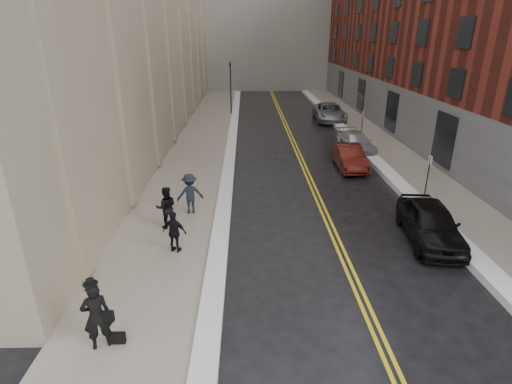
{
  "coord_description": "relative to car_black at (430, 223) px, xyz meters",
  "views": [
    {
      "loc": [
        -1.11,
        -10.48,
        7.81
      ],
      "look_at": [
        -0.72,
        5.02,
        1.6
      ],
      "focal_mm": 28.0,
      "sensor_mm": 36.0,
      "label": 1
    }
  ],
  "objects": [
    {
      "name": "building_right",
      "position": [
        11.32,
        19.39,
        8.22
      ],
      "size": [
        14.0,
        50.0,
        18.0
      ],
      "primitive_type": "cube",
      "color": "maroon",
      "rests_on": "ground"
    },
    {
      "name": "car_maroon",
      "position": [
        -0.98,
        9.3,
        -0.08
      ],
      "size": [
        1.52,
        4.29,
        1.41
      ],
      "primitive_type": "imported",
      "rotation": [
        0.0,
        0.0,
        -0.01
      ],
      "color": "#4C130D",
      "rests_on": "ground"
    },
    {
      "name": "pedestrian_c",
      "position": [
        -9.97,
        -0.89,
        0.18
      ],
      "size": [
        1.02,
        0.65,
        1.62
      ],
      "primitive_type": "imported",
      "rotation": [
        0.0,
        0.0,
        2.85
      ],
      "color": "black",
      "rests_on": "sidewalk_left"
    },
    {
      "name": "sidewalk_left",
      "position": [
        -10.68,
        12.39,
        -0.71
      ],
      "size": [
        4.0,
        64.0,
        0.15
      ],
      "primitive_type": "cube",
      "color": "gray",
      "rests_on": "ground"
    },
    {
      "name": "car_silver_near",
      "position": [
        0.38,
        12.97,
        -0.12
      ],
      "size": [
        2.29,
        4.72,
        1.32
      ],
      "primitive_type": "imported",
      "rotation": [
        0.0,
        0.0,
        0.1
      ],
      "color": "#B3B4BB",
      "rests_on": "ground"
    },
    {
      "name": "pedestrian_a",
      "position": [
        -10.64,
        1.14,
        0.27
      ],
      "size": [
        1.01,
        0.86,
        1.81
      ],
      "primitive_type": "imported",
      "rotation": [
        0.0,
        0.0,
        3.36
      ],
      "color": "black",
      "rests_on": "sidewalk_left"
    },
    {
      "name": "car_silver_far",
      "position": [
        0.62,
        23.6,
        0.02
      ],
      "size": [
        2.91,
        5.9,
        1.61
      ],
      "primitive_type": "imported",
      "rotation": [
        0.0,
        0.0,
        -0.04
      ],
      "color": "gray",
      "rests_on": "ground"
    },
    {
      "name": "pedestrian_b",
      "position": [
        -9.84,
        2.59,
        0.3
      ],
      "size": [
        1.34,
        0.98,
        1.86
      ],
      "primitive_type": "imported",
      "rotation": [
        0.0,
        0.0,
        3.4
      ],
      "color": "black",
      "rests_on": "sidewalk_left"
    },
    {
      "name": "lane_stripe_b",
      "position": [
        -3.56,
        12.39,
        -0.78
      ],
      "size": [
        0.12,
        64.0,
        0.01
      ],
      "primitive_type": "cube",
      "color": "gold",
      "rests_on": "ground"
    },
    {
      "name": "parking_sign_near",
      "position": [
        1.72,
        4.39,
        0.57
      ],
      "size": [
        0.06,
        0.35,
        2.23
      ],
      "color": "black",
      "rests_on": "ground"
    },
    {
      "name": "snow_ridge_right",
      "position": [
        0.97,
        12.39,
        -0.63
      ],
      "size": [
        0.85,
        60.8,
        0.3
      ],
      "primitive_type": "cube",
      "color": "white",
      "rests_on": "ground"
    },
    {
      "name": "ground",
      "position": [
        -6.18,
        -3.61,
        -0.78
      ],
      "size": [
        160.0,
        160.0,
        0.0
      ],
      "primitive_type": "plane",
      "color": "black",
      "rests_on": "ground"
    },
    {
      "name": "snow_ridge_left",
      "position": [
        -8.38,
        12.39,
        -0.65
      ],
      "size": [
        0.7,
        60.8,
        0.26
      ],
      "primitive_type": "cube",
      "color": "white",
      "rests_on": "ground"
    },
    {
      "name": "traffic_signal",
      "position": [
        -8.78,
        26.39,
        2.3
      ],
      "size": [
        0.18,
        0.15,
        5.2
      ],
      "color": "black",
      "rests_on": "ground"
    },
    {
      "name": "sidewalk_right",
      "position": [
        2.82,
        12.39,
        -0.71
      ],
      "size": [
        3.0,
        64.0,
        0.15
      ],
      "primitive_type": "cube",
      "color": "gray",
      "rests_on": "ground"
    },
    {
      "name": "pedestrian_main",
      "position": [
        -11.15,
        -5.76,
        0.33
      ],
      "size": [
        0.83,
        0.71,
        1.93
      ],
      "primitive_type": "imported",
      "rotation": [
        0.0,
        0.0,
        3.56
      ],
      "color": "black",
      "rests_on": "sidewalk_left"
    },
    {
      "name": "parking_sign_far",
      "position": [
        1.72,
        16.39,
        0.57
      ],
      "size": [
        0.06,
        0.35,
        2.23
      ],
      "color": "black",
      "rests_on": "ground"
    },
    {
      "name": "lane_stripe_a",
      "position": [
        -3.8,
        12.39,
        -0.78
      ],
      "size": [
        0.12,
        64.0,
        0.01
      ],
      "primitive_type": "cube",
      "color": "gold",
      "rests_on": "ground"
    },
    {
      "name": "car_black",
      "position": [
        0.0,
        0.0,
        0.0
      ],
      "size": [
        2.36,
        4.77,
        1.57
      ],
      "primitive_type": "imported",
      "rotation": [
        0.0,
        0.0,
        -0.11
      ],
      "color": "black",
      "rests_on": "ground"
    }
  ]
}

